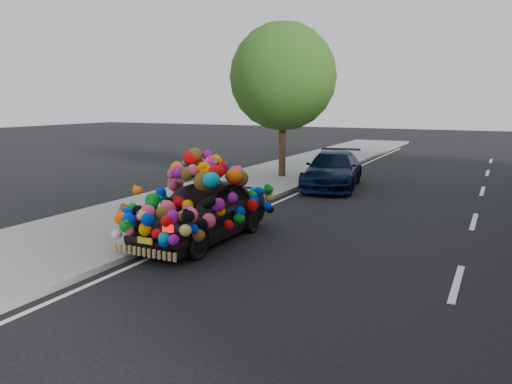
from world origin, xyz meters
TOP-DOWN VIEW (x-y plane):
  - ground at (0.00, 0.00)m, footprint 100.00×100.00m
  - sidewalk at (-4.30, 0.00)m, footprint 4.00×60.00m
  - kerb at (-2.35, 0.00)m, footprint 0.15×60.00m
  - lane_markings at (3.60, 0.00)m, footprint 6.00×50.00m
  - tree_near_sidewalk at (-3.80, 9.50)m, footprint 4.20×4.20m
  - plush_art_car at (-1.80, 0.41)m, footprint 1.97×4.14m
  - navy_sedan at (-1.33, 8.41)m, footprint 2.50×4.67m

SIDE VIEW (x-z plane):
  - ground at x=0.00m, z-range 0.00..0.00m
  - lane_markings at x=3.60m, z-range 0.00..0.01m
  - sidewalk at x=-4.30m, z-range 0.00..0.12m
  - kerb at x=-2.35m, z-range 0.00..0.13m
  - navy_sedan at x=-1.33m, z-range 0.00..1.29m
  - plush_art_car at x=-1.80m, z-range 0.02..2.00m
  - tree_near_sidewalk at x=-3.80m, z-range 0.96..7.09m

